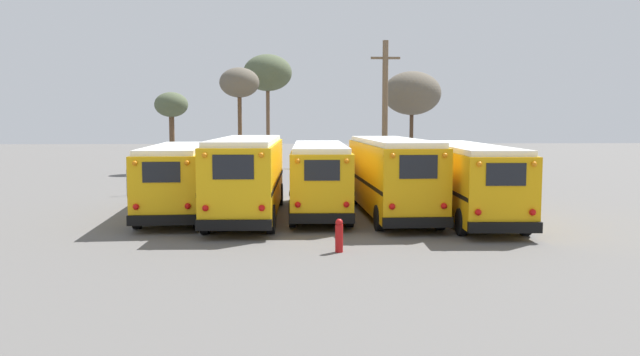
% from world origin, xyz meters
% --- Properties ---
extents(ground_plane, '(160.00, 160.00, 0.00)m').
position_xyz_m(ground_plane, '(0.00, 0.00, 0.00)').
color(ground_plane, '#5B5956').
extents(school_bus_0, '(2.97, 9.76, 2.96)m').
position_xyz_m(school_bus_0, '(-6.03, 0.90, 1.62)').
color(school_bus_0, '#EAAA0F').
rests_on(school_bus_0, ground).
extents(school_bus_1, '(2.79, 10.27, 3.30)m').
position_xyz_m(school_bus_1, '(-3.01, -0.10, 1.80)').
color(school_bus_1, '#EAAA0F').
rests_on(school_bus_1, ground).
extents(school_bus_2, '(2.61, 9.67, 3.01)m').
position_xyz_m(school_bus_2, '(-0.00, 0.89, 1.65)').
color(school_bus_2, '#EAAA0F').
rests_on(school_bus_2, ground).
extents(school_bus_3, '(2.78, 10.00, 3.25)m').
position_xyz_m(school_bus_3, '(3.01, 0.19, 1.76)').
color(school_bus_3, '#E5A00C').
rests_on(school_bus_3, ground).
extents(school_bus_4, '(2.85, 11.01, 3.03)m').
position_xyz_m(school_bus_4, '(6.03, -0.44, 1.65)').
color(school_bus_4, '#E5A00C').
rests_on(school_bus_4, ground).
extents(utility_pole, '(1.80, 0.36, 8.89)m').
position_xyz_m(utility_pole, '(4.56, 12.68, 4.55)').
color(utility_pole, brown).
rests_on(utility_pole, ground).
extents(bare_tree_0, '(2.53, 2.53, 6.15)m').
position_xyz_m(bare_tree_0, '(-10.38, 22.35, 5.04)').
color(bare_tree_0, brown).
rests_on(bare_tree_0, ground).
extents(bare_tree_1, '(2.56, 2.56, 7.39)m').
position_xyz_m(bare_tree_1, '(-4.55, 14.74, 6.32)').
color(bare_tree_1, brown).
rests_on(bare_tree_1, ground).
extents(bare_tree_2, '(3.99, 3.99, 7.37)m').
position_xyz_m(bare_tree_2, '(7.08, 17.15, 5.85)').
color(bare_tree_2, '#473323').
rests_on(bare_tree_2, ground).
extents(bare_tree_3, '(3.48, 3.48, 8.71)m').
position_xyz_m(bare_tree_3, '(-2.92, 19.42, 7.35)').
color(bare_tree_3, brown).
rests_on(bare_tree_3, ground).
extents(fence_line, '(20.12, 0.06, 1.42)m').
position_xyz_m(fence_line, '(0.00, 7.77, 0.99)').
color(fence_line, '#939399').
rests_on(fence_line, ground).
extents(fire_hydrant, '(0.24, 0.24, 1.03)m').
position_xyz_m(fire_hydrant, '(0.26, -7.04, 0.52)').
color(fire_hydrant, '#B21414').
rests_on(fire_hydrant, ground).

